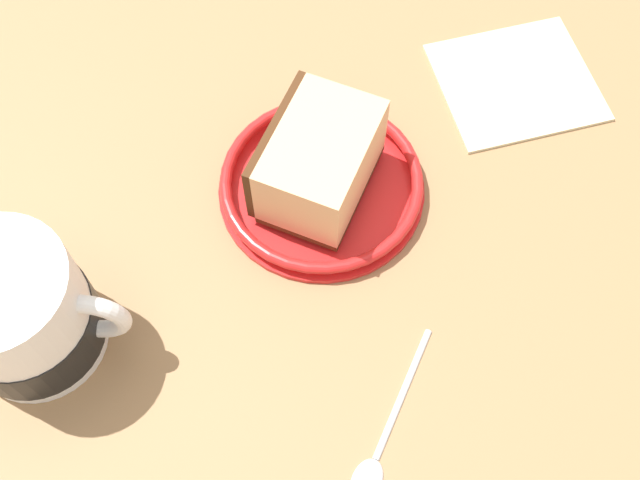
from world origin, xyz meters
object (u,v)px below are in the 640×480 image
object	(u,v)px
folded_napkin	(516,81)
teaspoon	(380,449)
cake_slice	(318,161)
tea_mug	(22,315)
small_plate	(322,184)

from	to	relation	value
folded_napkin	teaspoon	bearing A→B (deg)	53.12
folded_napkin	cake_slice	bearing A→B (deg)	17.62
teaspoon	tea_mug	bearing A→B (deg)	-32.84
tea_mug	teaspoon	xyz separation A→B (cm)	(-20.92, 13.50, -4.12)
cake_slice	folded_napkin	world-z (taller)	cake_slice
small_plate	cake_slice	bearing A→B (deg)	-37.24
small_plate	teaspoon	bearing A→B (deg)	86.34
small_plate	tea_mug	size ratio (longest dim) A/B	1.32
tea_mug	folded_napkin	distance (cm)	43.10
folded_napkin	small_plate	bearing A→B (deg)	18.27
tea_mug	small_plate	bearing A→B (deg)	-162.69
tea_mug	teaspoon	bearing A→B (deg)	147.16
small_plate	cake_slice	world-z (taller)	cake_slice
teaspoon	folded_napkin	world-z (taller)	teaspoon
cake_slice	folded_napkin	size ratio (longest dim) A/B	0.96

